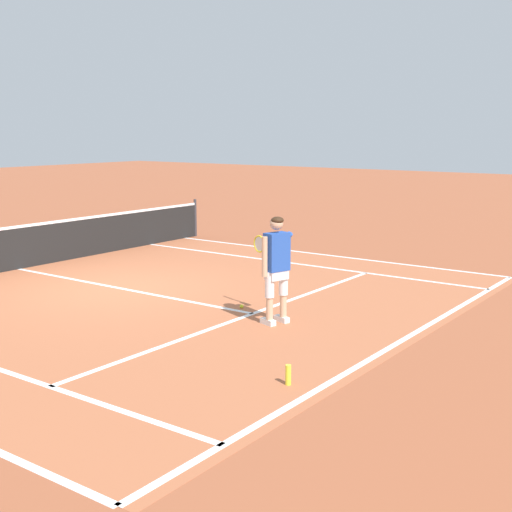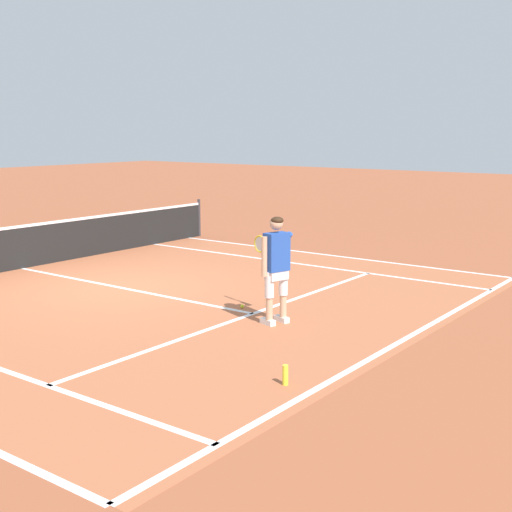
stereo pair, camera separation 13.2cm
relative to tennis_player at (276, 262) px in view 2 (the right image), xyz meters
The scene contains 11 objects.
ground_plane 4.06m from the tennis_player, 86.43° to the left, with size 80.00×80.00×0.00m, color #9E5133.
court_inner_surface 2.71m from the tennis_player, 84.42° to the left, with size 10.98×9.45×0.00m, color #B2603D.
line_baseline 2.26m from the tennis_player, 83.07° to the right, with size 10.98×0.10×0.01m, color white.
line_service 1.20m from the tennis_player, 68.76° to the left, with size 8.23×0.10×0.01m, color white.
line_centre_service 3.96m from the tennis_player, 86.34° to the left, with size 0.10×6.40×0.01m, color white.
line_singles_right 5.12m from the tennis_player, 29.90° to the left, with size 0.10×9.05×0.01m, color white.
line_doubles_right 6.34m from the tennis_player, 23.61° to the left, with size 0.10×9.05×0.01m, color white.
tennis_net 7.05m from the tennis_player, 88.00° to the left, with size 11.96×0.08×1.07m.
tennis_player is the anchor object (origin of this frame).
tennis_ball_near_feet 1.45m from the tennis_player, 66.75° to the left, with size 0.07×0.07×0.07m, color #CCE02D.
water_bottle 2.83m from the tennis_player, 142.47° to the right, with size 0.07×0.07×0.25m, color yellow.
Camera 2 is at (-8.94, -10.00, 3.03)m, focal length 48.42 mm.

